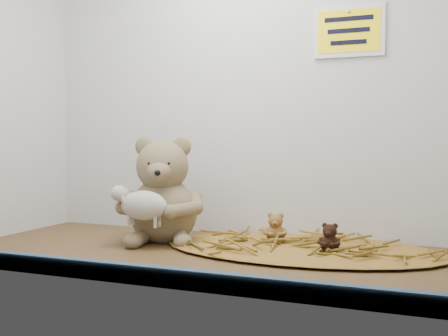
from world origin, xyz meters
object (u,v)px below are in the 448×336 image
at_px(toy_lamb, 144,206).
at_px(mini_teddy_tan, 276,226).
at_px(mini_teddy_brown, 330,236).
at_px(main_teddy, 163,189).

xyz_separation_m(toy_lamb, mini_teddy_tan, (0.29, 0.15, -0.06)).
relative_size(toy_lamb, mini_teddy_tan, 2.15).
distance_m(toy_lamb, mini_teddy_brown, 0.46).
bearing_deg(mini_teddy_tan, mini_teddy_brown, -37.93).
height_order(toy_lamb, mini_teddy_brown, toy_lamb).
distance_m(main_teddy, toy_lamb, 0.10).
height_order(main_teddy, toy_lamb, main_teddy).
distance_m(main_teddy, mini_teddy_brown, 0.45).
height_order(toy_lamb, mini_teddy_tan, toy_lamb).
relative_size(main_teddy, mini_teddy_tan, 3.72).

